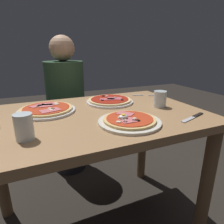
# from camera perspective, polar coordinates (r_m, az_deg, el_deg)

# --- Properties ---
(ground_plane) EXTENTS (8.00, 8.00, 0.00)m
(ground_plane) POSITION_cam_1_polar(r_m,az_deg,el_deg) (1.45, -4.59, -29.91)
(ground_plane) COLOR #28231E
(dining_table) EXTENTS (1.18, 0.77, 0.75)m
(dining_table) POSITION_cam_1_polar(r_m,az_deg,el_deg) (1.07, -5.43, -6.84)
(dining_table) COLOR #9E754C
(dining_table) RESTS_ON ground
(pizza_foreground) EXTENTS (0.29, 0.29, 0.05)m
(pizza_foreground) POSITION_cam_1_polar(r_m,az_deg,el_deg) (0.89, 5.09, -2.53)
(pizza_foreground) COLOR silver
(pizza_foreground) RESTS_ON dining_table
(pizza_across_left) EXTENTS (0.29, 0.29, 0.03)m
(pizza_across_left) POSITION_cam_1_polar(r_m,az_deg,el_deg) (1.23, -0.67, 3.35)
(pizza_across_left) COLOR white
(pizza_across_left) RESTS_ON dining_table
(pizza_across_right) EXTENTS (0.30, 0.30, 0.03)m
(pizza_across_right) POSITION_cam_1_polar(r_m,az_deg,el_deg) (1.11, -18.59, 0.67)
(pizza_across_right) COLOR white
(pizza_across_right) RESTS_ON dining_table
(water_glass_near) EXTENTS (0.07, 0.07, 0.10)m
(water_glass_near) POSITION_cam_1_polar(r_m,az_deg,el_deg) (0.79, -24.29, -4.49)
(water_glass_near) COLOR silver
(water_glass_near) RESTS_ON dining_table
(water_glass_far) EXTENTS (0.07, 0.07, 0.09)m
(water_glass_far) POSITION_cam_1_polar(r_m,az_deg,el_deg) (1.17, 13.83, 3.38)
(water_glass_far) COLOR silver
(water_glass_far) RESTS_ON dining_table
(fork) EXTENTS (0.15, 0.09, 0.00)m
(fork) POSITION_cam_1_polar(r_m,az_deg,el_deg) (1.43, 8.74, 4.84)
(fork) COLOR silver
(fork) RESTS_ON dining_table
(knife) EXTENTS (0.19, 0.08, 0.01)m
(knife) POSITION_cam_1_polar(r_m,az_deg,el_deg) (1.05, 22.90, -1.27)
(knife) COLOR silver
(knife) RESTS_ON dining_table
(diner_person) EXTENTS (0.32, 0.32, 1.18)m
(diner_person) POSITION_cam_1_polar(r_m,az_deg,el_deg) (1.74, -13.12, 0.34)
(diner_person) COLOR black
(diner_person) RESTS_ON ground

